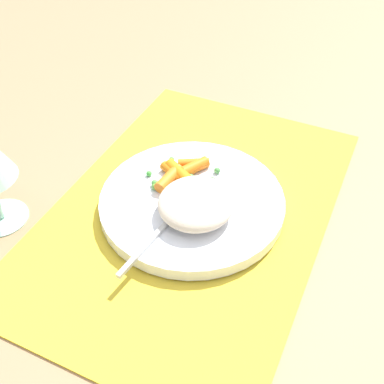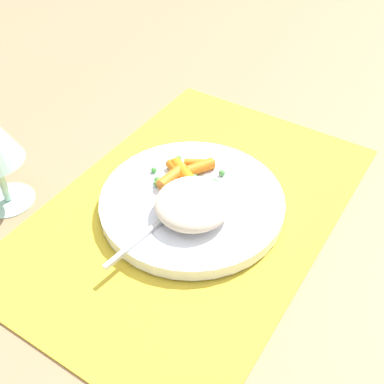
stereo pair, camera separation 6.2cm
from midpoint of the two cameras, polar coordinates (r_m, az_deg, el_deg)
name	(u,v)px [view 2 (the right image)]	position (r m, az deg, el deg)	size (l,w,h in m)	color
ground_plane	(192,210)	(0.65, 2.70, -2.26)	(2.40, 2.40, 0.00)	#997551
placemat	(192,208)	(0.65, 2.71, -2.08)	(0.52, 0.35, 0.01)	gold
plate	(192,202)	(0.64, 2.75, -1.34)	(0.25, 0.25, 0.02)	white
rice_mound	(193,203)	(0.60, 3.05, -1.50)	(0.10, 0.10, 0.03)	beige
carrot_portion	(185,171)	(0.67, 1.84, 2.41)	(0.09, 0.06, 0.02)	orange
pea_scatter	(186,176)	(0.66, 1.92, 1.83)	(0.08, 0.09, 0.01)	#3E8E44
fork	(175,210)	(0.62, 0.82, -2.28)	(0.20, 0.04, 0.01)	silver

